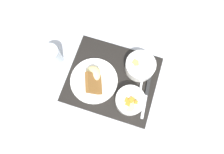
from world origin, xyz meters
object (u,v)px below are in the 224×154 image
plate_main (94,80)px  glass_water (53,57)px  knife (147,89)px  spoon (140,94)px  bowl_salad (130,100)px  bowl_soup (140,66)px

plate_main → glass_water: bearing=-15.0°
plate_main → knife: plate_main is taller
knife → spoon: bearing=-46.9°
bowl_salad → knife: (-0.06, -0.07, -0.02)m
spoon → plate_main: bearing=-95.3°
plate_main → glass_water: size_ratio=1.96×
plate_main → spoon: plate_main is taller
knife → spoon: (0.03, 0.03, -0.00)m
bowl_salad → plate_main: plate_main is taller
bowl_soup → glass_water: size_ratio=1.24×
plate_main → spoon: 0.20m
plate_main → bowl_soup: bearing=-150.2°
bowl_salad → plate_main: bearing=-17.3°
plate_main → knife: bearing=-175.8°
bowl_soup → plate_main: 0.20m
bowl_salad → spoon: size_ratio=0.79×
bowl_salad → bowl_soup: 0.15m
knife → glass_water: size_ratio=1.79×
plate_main → glass_water: 0.20m
bowl_salad → bowl_soup: size_ratio=0.94×
spoon → glass_water: glass_water is taller
plate_main → spoon: size_ratio=1.32×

